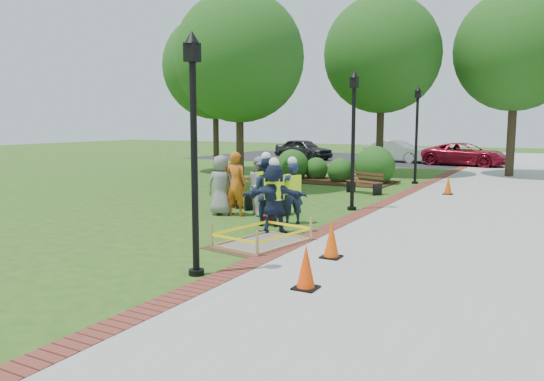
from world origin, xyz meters
The scene contains 35 objects.
ground centered at (0.00, 0.00, 0.00)m, with size 100.00×100.00×0.00m, color #285116.
sidewalk centered at (5.00, 10.00, 0.01)m, with size 6.00×60.00×0.02m, color #9E9E99.
brick_edging centered at (1.75, 10.00, 0.01)m, with size 0.50×60.00×0.03m, color maroon.
mulch_bed centered at (-3.00, 12.00, 0.02)m, with size 7.00×3.00×0.05m, color #381E0F.
parking_lot centered at (0.00, 27.00, 0.00)m, with size 36.00×12.00×0.01m, color black.
wet_concrete_pad centered at (1.12, -0.38, 0.23)m, with size 2.08×2.56×0.55m.
bench_near centered at (-0.82, 3.31, 0.28)m, with size 1.70×0.98×0.87m.
bench_far centered at (0.33, 8.83, 0.25)m, with size 1.54×0.94×0.79m.
cone_front centered at (3.34, -2.83, 0.36)m, with size 0.38×0.38×0.76m.
cone_back centered at (2.94, -0.78, 0.37)m, with size 0.39×0.39×0.76m.
cone_far centered at (3.22, 9.95, 0.34)m, with size 0.36×0.36×0.70m.
toolbox centered at (0.08, 1.83, 0.10)m, with size 0.41×0.22×0.20m, color maroon.
lamp_near centered at (1.25, -3.00, 2.48)m, with size 0.28×0.28×4.26m.
lamp_mid centered at (1.25, 5.00, 2.48)m, with size 0.28×0.28×4.26m.
lamp_far centered at (1.25, 13.00, 2.48)m, with size 0.28×0.28×4.26m.
tree_left centered at (-4.57, 7.76, 5.24)m, with size 5.15×5.15×7.83m.
tree_back centered at (-1.38, 16.20, 6.06)m, with size 5.89×5.89×9.02m.
tree_right centered at (4.62, 18.38, 6.16)m, with size 5.90×5.90×9.12m.
tree_far centered at (-9.66, 13.43, 5.62)m, with size 5.58×5.58×8.42m.
shrub_a centered at (-5.43, 11.68, 0.00)m, with size 1.24×1.24×1.24m, color #1B4714.
shrub_b centered at (-4.36, 12.10, 0.00)m, with size 1.53×1.53×1.53m, color #1B4714.
shrub_c centered at (-1.89, 12.03, 0.00)m, with size 1.19×1.19×1.19m, color #1B4714.
shrub_d centered at (-0.36, 12.24, 0.00)m, with size 1.79×1.79×1.79m, color #1B4714.
shrub_e centered at (-3.37, 12.67, 0.00)m, with size 1.12×1.12×1.12m, color #1B4714.
casual_person_a centered at (-1.83, 2.35, 0.88)m, with size 0.62×0.46×1.76m.
casual_person_b centered at (-1.38, 2.43, 0.93)m, with size 0.63×0.44×1.87m.
casual_person_c centered at (-0.82, 2.91, 0.86)m, with size 0.64×0.64×1.72m.
casual_person_d centered at (-2.10, 3.53, 0.89)m, with size 0.67×0.58×1.78m.
casual_person_e centered at (-0.60, 2.86, 0.87)m, with size 0.65×0.55×1.74m.
hivis_worker_a centered at (0.80, 0.77, 0.93)m, with size 0.65×0.55×1.87m.
hivis_worker_b centered at (0.62, 2.11, 0.90)m, with size 0.63×0.60×1.81m.
hivis_worker_c centered at (0.09, 1.62, 0.96)m, with size 0.64×0.48×1.95m.
parked_car_a centered at (-9.49, 24.19, 0.00)m, with size 4.95×2.15×1.62m, color #252527.
parked_car_b centered at (-2.94, 25.14, 0.00)m, with size 4.84×2.10×1.58m, color #B1B2B6.
parked_car_c centered at (1.64, 24.08, 0.00)m, with size 4.73×2.05×1.54m, color maroon.
Camera 1 is at (6.87, -10.44, 2.74)m, focal length 35.00 mm.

